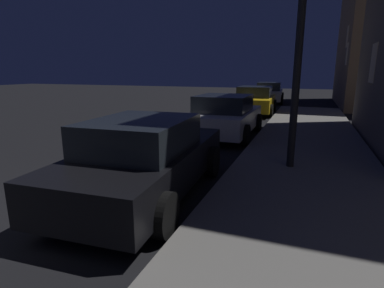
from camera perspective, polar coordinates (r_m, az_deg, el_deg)
The scene contains 4 objects.
car_black at distance 5.60m, azimuth -8.70°, elevation -2.60°, with size 2.20×4.40×1.43m.
car_white at distance 10.72m, azimuth 6.04°, elevation 5.15°, with size 2.15×4.02×1.43m.
car_yellow_cab at distance 16.72m, azimuth 11.48°, elevation 7.90°, with size 2.22×4.22×1.43m.
car_silver at distance 22.68m, azimuth 14.03°, elevation 9.16°, with size 2.17×4.35×1.43m.
Camera 1 is at (5.52, -1.29, 2.23)m, focal length 28.85 mm.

